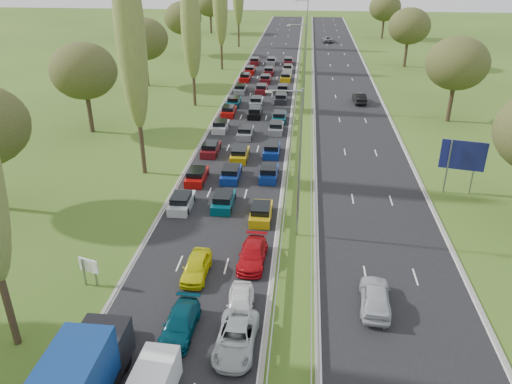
# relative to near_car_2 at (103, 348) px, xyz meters

# --- Properties ---
(ground) EXTENTS (260.00, 260.00, 0.00)m
(ground) POSITION_rel_near_car_2_xyz_m (10.49, 51.65, -0.68)
(ground) COLOR #35531A
(ground) RESTS_ON ground
(near_carriageway) EXTENTS (10.50, 215.00, 0.04)m
(near_carriageway) POSITION_rel_near_car_2_xyz_m (3.74, 54.15, -0.68)
(near_carriageway) COLOR black
(near_carriageway) RESTS_ON ground
(far_carriageway) EXTENTS (10.50, 215.00, 0.04)m
(far_carriageway) POSITION_rel_near_car_2_xyz_m (17.24, 54.15, -0.68)
(far_carriageway) COLOR black
(far_carriageway) RESTS_ON ground
(central_reservation) EXTENTS (2.36, 215.00, 0.32)m
(central_reservation) POSITION_rel_near_car_2_xyz_m (10.49, 54.15, -0.13)
(central_reservation) COLOR gray
(central_reservation) RESTS_ON ground
(lamp_columns) EXTENTS (0.18, 140.18, 12.00)m
(lamp_columns) POSITION_rel_near_car_2_xyz_m (10.49, 49.65, 5.32)
(lamp_columns) COLOR gray
(lamp_columns) RESTS_ON ground
(poplar_row) EXTENTS (2.80, 127.80, 22.44)m
(poplar_row) POSITION_rel_near_car_2_xyz_m (-5.51, 39.81, 11.70)
(poplar_row) COLOR #2D2116
(poplar_row) RESTS_ON ground
(woodland_left) EXTENTS (8.00, 166.00, 11.10)m
(woodland_left) POSITION_rel_near_car_2_xyz_m (-16.01, 34.27, 7.00)
(woodland_left) COLOR #2D2116
(woodland_left) RESTS_ON ground
(woodland_right) EXTENTS (8.00, 153.00, 11.10)m
(woodland_right) POSITION_rel_near_car_2_xyz_m (29.99, 38.31, 7.00)
(woodland_right) COLOR #2D2116
(woodland_right) RESTS_ON ground
(traffic_queue_fill) EXTENTS (9.06, 68.73, 0.80)m
(traffic_queue_fill) POSITION_rel_near_car_2_xyz_m (3.72, 49.17, -0.24)
(traffic_queue_fill) COLOR #B2B7BC
(traffic_queue_fill) RESTS_ON ground
(near_car_2) EXTENTS (2.21, 4.77, 1.32)m
(near_car_2) POSITION_rel_near_car_2_xyz_m (0.00, 0.00, 0.00)
(near_car_2) COLOR white
(near_car_2) RESTS_ON near_carriageway
(near_car_7) EXTENTS (1.98, 4.56, 1.31)m
(near_car_7) POSITION_rel_near_car_2_xyz_m (3.81, 2.45, -0.01)
(near_car_7) COLOR #053D4E
(near_car_7) RESTS_ON near_carriageway
(near_car_8) EXTENTS (1.76, 4.24, 1.44)m
(near_car_8) POSITION_rel_near_car_2_xyz_m (3.58, 8.34, 0.06)
(near_car_8) COLOR #D1D10D
(near_car_8) RESTS_ON near_carriageway
(near_car_10) EXTENTS (2.41, 4.99, 1.37)m
(near_car_10) POSITION_rel_near_car_2_xyz_m (7.33, 1.51, 0.02)
(near_car_10) COLOR #A1A7AA
(near_car_10) RESTS_ON near_carriageway
(near_car_11) EXTENTS (2.09, 4.77, 1.37)m
(near_car_11) POSITION_rel_near_car_2_xyz_m (7.35, 10.30, 0.02)
(near_car_11) COLOR #B30B12
(near_car_11) RESTS_ON near_carriageway
(near_car_12) EXTENTS (1.90, 4.22, 1.41)m
(near_car_12) POSITION_rel_near_car_2_xyz_m (7.17, 4.61, 0.04)
(near_car_12) COLOR white
(near_car_12) RESTS_ON near_carriageway
(far_car_0) EXTENTS (2.22, 4.82, 1.60)m
(far_car_0) POSITION_rel_near_car_2_xyz_m (15.72, 6.04, 0.14)
(far_car_0) COLOR #B2B5BC
(far_car_0) RESTS_ON far_carriageway
(far_car_1) EXTENTS (1.87, 4.72, 1.53)m
(far_car_1) POSITION_rel_near_car_2_xyz_m (18.86, 54.42, 0.10)
(far_car_1) COLOR black
(far_car_1) RESTS_ON far_carriageway
(far_car_2) EXTENTS (2.63, 5.19, 1.41)m
(far_car_2) POSITION_rel_near_car_2_xyz_m (15.72, 109.49, 0.04)
(far_car_2) COLOR slate
(far_car_2) RESTS_ON far_carriageway
(info_sign) EXTENTS (1.46, 0.54, 2.10)m
(info_sign) POSITION_rel_near_car_2_xyz_m (-3.41, 6.50, 0.69)
(info_sign) COLOR gray
(info_sign) RESTS_ON ground
(direction_sign) EXTENTS (3.93, 0.96, 5.20)m
(direction_sign) POSITION_rel_near_car_2_xyz_m (25.39, 23.98, 2.89)
(direction_sign) COLOR gray
(direction_sign) RESTS_ON ground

